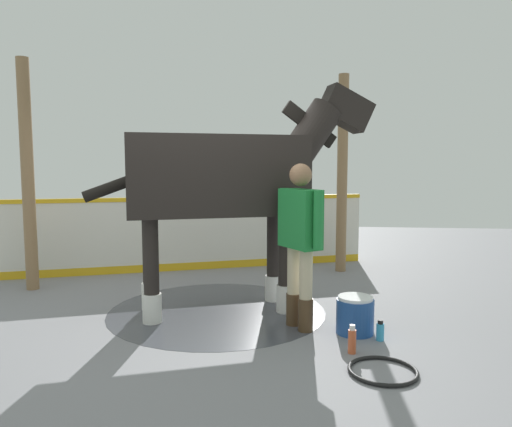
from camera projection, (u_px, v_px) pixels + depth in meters
ground_plane at (187, 318)px, 5.17m from camera, size 16.00×16.00×0.02m
wet_patch at (217, 310)px, 5.40m from camera, size 2.45×2.45×0.00m
barrier_wall at (193, 236)px, 7.50m from camera, size 2.05×5.38×1.16m
roof_post_near at (342, 174)px, 7.31m from camera, size 0.16×0.16×3.02m
roof_post_far at (28, 176)px, 6.20m from camera, size 0.16×0.16×3.02m
horse at (227, 180)px, 5.28m from camera, size 1.51×3.14×2.58m
handler at (300, 234)px, 4.73m from camera, size 0.56×0.46×1.66m
wash_bucket at (355, 315)px, 4.66m from camera, size 0.37×0.37×0.37m
bottle_shampoo at (380, 331)px, 4.47m from camera, size 0.07×0.07×0.20m
bottle_spray at (352, 340)px, 4.16m from camera, size 0.07×0.07×0.26m
hose_coil at (383, 371)px, 3.78m from camera, size 0.56×0.56×0.03m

